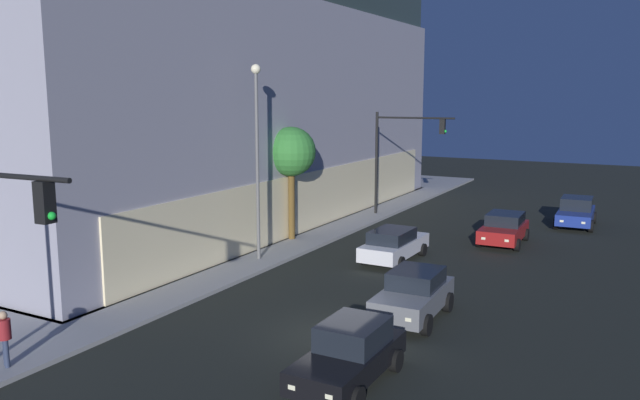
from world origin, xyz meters
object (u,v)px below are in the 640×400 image
modern_building (162,94)px  car_blue (576,212)px  pedestrian_waiting (4,334)px  car_grey (414,294)px  traffic_light_far_corner (400,146)px  car_white (394,244)px  sidewalk_tree (291,153)px  car_black (350,353)px  street_lamp_sidewalk (257,141)px  car_red (504,228)px

modern_building → car_blue: bearing=-71.8°
pedestrian_waiting → car_grey: (9.52, -8.55, -0.24)m
traffic_light_far_corner → car_white: traffic_light_far_corner is taller
pedestrian_waiting → car_blue: bearing=-21.6°
traffic_light_far_corner → car_white: bearing=-159.8°
sidewalk_tree → car_blue: bearing=-48.0°
car_black → car_grey: car_grey is taller
traffic_light_far_corner → pedestrian_waiting: (-26.70, 1.27, -3.45)m
street_lamp_sidewalk → car_black: size_ratio=2.12×
car_grey → car_white: 7.81m
car_black → street_lamp_sidewalk: bearing=44.7°
car_white → car_blue: car_blue is taller
car_black → car_white: size_ratio=0.91×
car_black → car_grey: size_ratio=1.00×
car_white → street_lamp_sidewalk: bearing=120.6°
sidewalk_tree → pedestrian_waiting: (-17.63, -1.24, -3.62)m
car_white → car_grey: bearing=-153.2°
car_grey → sidewalk_tree: bearing=50.4°
modern_building → pedestrian_waiting: size_ratio=22.35×
pedestrian_waiting → car_white: pedestrian_waiting is taller
sidewalk_tree → car_blue: size_ratio=1.27×
street_lamp_sidewalk → car_red: (9.23, -9.20, -4.84)m
car_blue → car_black: bearing=173.7°
modern_building → car_black: bearing=-128.1°
street_lamp_sidewalk → pedestrian_waiting: (-13.28, -0.42, -4.55)m
car_white → car_red: bearing=-32.0°
sidewalk_tree → car_blue: (11.50, -12.77, -3.87)m
car_black → car_red: (18.51, -0.02, 0.00)m
traffic_light_far_corner → modern_building: bearing=111.5°
sidewalk_tree → car_black: (-13.63, -9.99, -3.91)m
car_grey → modern_building: bearing=61.9°
car_grey → pedestrian_waiting: bearing=138.1°
traffic_light_far_corner → car_grey: size_ratio=1.55×
modern_building → car_white: 19.89m
modern_building → car_white: bearing=-104.2°
street_lamp_sidewalk → car_blue: size_ratio=1.90×
car_black → traffic_light_far_corner: bearing=18.2°
traffic_light_far_corner → sidewalk_tree: (-9.07, 2.51, 0.16)m
sidewalk_tree → traffic_light_far_corner: bearing=-15.5°
car_black → sidewalk_tree: bearing=36.3°
traffic_light_far_corner → car_blue: bearing=-76.7°
traffic_light_far_corner → car_red: traffic_light_far_corner is taller
sidewalk_tree → car_black: sidewalk_tree is taller
street_lamp_sidewalk → car_white: 7.98m
modern_building → traffic_light_far_corner: size_ratio=5.56×
car_black → car_white: bearing=16.6°
street_lamp_sidewalk → sidewalk_tree: bearing=10.6°
modern_building → car_white: modern_building is taller
modern_building → car_black: (-17.06, -21.80, -6.93)m
car_black → car_blue: car_blue is taller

